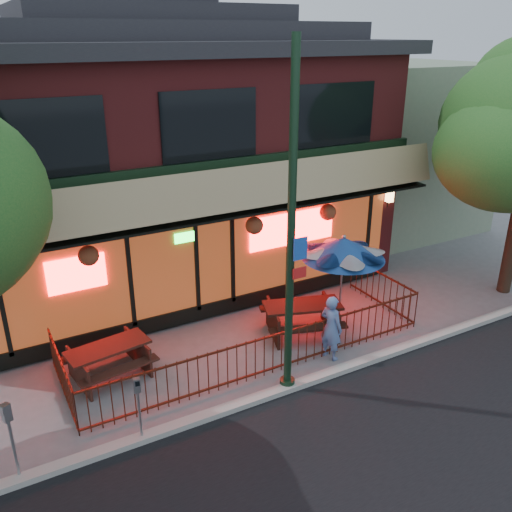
{
  "coord_description": "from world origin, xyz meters",
  "views": [
    {
      "loc": [
        -5.21,
        -8.46,
        6.98
      ],
      "look_at": [
        0.57,
        2.0,
        2.04
      ],
      "focal_mm": 38.0,
      "sensor_mm": 36.0,
      "label": 1
    }
  ],
  "objects_px": {
    "street_light": "(291,250)",
    "picnic_table_left": "(109,356)",
    "picnic_table_right": "(302,314)",
    "pedestrian": "(331,328)",
    "patio_umbrella": "(343,248)",
    "parking_meter_far": "(10,430)",
    "parking_meter_near": "(138,399)"
  },
  "relations": [
    {
      "from": "picnic_table_right",
      "to": "pedestrian",
      "type": "height_order",
      "value": "pedestrian"
    },
    {
      "from": "picnic_table_right",
      "to": "patio_umbrella",
      "type": "height_order",
      "value": "patio_umbrella"
    },
    {
      "from": "parking_meter_near",
      "to": "pedestrian",
      "type": "bearing_deg",
      "value": 7.07
    },
    {
      "from": "picnic_table_left",
      "to": "pedestrian",
      "type": "distance_m",
      "value": 4.96
    },
    {
      "from": "patio_umbrella",
      "to": "parking_meter_far",
      "type": "relative_size",
      "value": 1.55
    },
    {
      "from": "patio_umbrella",
      "to": "pedestrian",
      "type": "distance_m",
      "value": 2.2
    },
    {
      "from": "picnic_table_left",
      "to": "picnic_table_right",
      "type": "height_order",
      "value": "picnic_table_right"
    },
    {
      "from": "street_light",
      "to": "picnic_table_right",
      "type": "distance_m",
      "value": 3.48
    },
    {
      "from": "patio_umbrella",
      "to": "parking_meter_far",
      "type": "xyz_separation_m",
      "value": [
        -8.03,
        -1.81,
        -1.0
      ]
    },
    {
      "from": "street_light",
      "to": "parking_meter_far",
      "type": "relative_size",
      "value": 4.55
    },
    {
      "from": "street_light",
      "to": "patio_umbrella",
      "type": "xyz_separation_m",
      "value": [
        2.72,
        1.81,
        -1.11
      ]
    },
    {
      "from": "picnic_table_right",
      "to": "parking_meter_near",
      "type": "xyz_separation_m",
      "value": [
        -4.72,
        -1.81,
        0.39
      ]
    },
    {
      "from": "street_light",
      "to": "picnic_table_left",
      "type": "distance_m",
      "value": 4.7
    },
    {
      "from": "picnic_table_right",
      "to": "parking_meter_far",
      "type": "bearing_deg",
      "value": -165.73
    },
    {
      "from": "picnic_table_right",
      "to": "patio_umbrella",
      "type": "xyz_separation_m",
      "value": [
        1.22,
        0.08,
        1.5
      ]
    },
    {
      "from": "patio_umbrella",
      "to": "street_light",
      "type": "bearing_deg",
      "value": -146.35
    },
    {
      "from": "parking_meter_near",
      "to": "parking_meter_far",
      "type": "distance_m",
      "value": 2.1
    },
    {
      "from": "street_light",
      "to": "patio_umbrella",
      "type": "bearing_deg",
      "value": 33.65
    },
    {
      "from": "picnic_table_right",
      "to": "parking_meter_near",
      "type": "relative_size",
      "value": 1.66
    },
    {
      "from": "picnic_table_right",
      "to": "parking_meter_near",
      "type": "height_order",
      "value": "parking_meter_near"
    },
    {
      "from": "street_light",
      "to": "parking_meter_near",
      "type": "bearing_deg",
      "value": -178.62
    },
    {
      "from": "street_light",
      "to": "patio_umbrella",
      "type": "height_order",
      "value": "street_light"
    },
    {
      "from": "pedestrian",
      "to": "street_light",
      "type": "bearing_deg",
      "value": 92.26
    },
    {
      "from": "picnic_table_right",
      "to": "picnic_table_left",
      "type": "bearing_deg",
      "value": 173.95
    },
    {
      "from": "pedestrian",
      "to": "patio_umbrella",
      "type": "bearing_deg",
      "value": -60.46
    },
    {
      "from": "picnic_table_right",
      "to": "parking_meter_far",
      "type": "height_order",
      "value": "parking_meter_far"
    },
    {
      "from": "picnic_table_right",
      "to": "patio_umbrella",
      "type": "bearing_deg",
      "value": 3.6
    },
    {
      "from": "patio_umbrella",
      "to": "pedestrian",
      "type": "height_order",
      "value": "patio_umbrella"
    },
    {
      "from": "street_light",
      "to": "picnic_table_right",
      "type": "bearing_deg",
      "value": 49.07
    },
    {
      "from": "picnic_table_left",
      "to": "pedestrian",
      "type": "height_order",
      "value": "pedestrian"
    },
    {
      "from": "parking_meter_far",
      "to": "parking_meter_near",
      "type": "bearing_deg",
      "value": -2.18
    },
    {
      "from": "street_light",
      "to": "picnic_table_left",
      "type": "bearing_deg",
      "value": 144.86
    }
  ]
}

